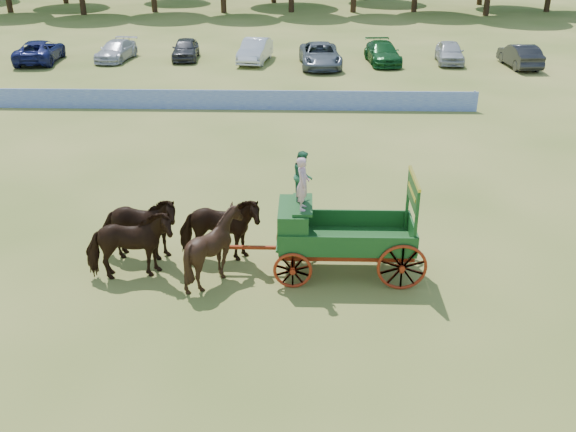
% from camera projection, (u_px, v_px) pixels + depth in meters
% --- Properties ---
extents(ground, '(160.00, 160.00, 0.00)m').
position_uv_depth(ground, '(201.00, 283.00, 18.15)').
color(ground, '#A4944A').
rests_on(ground, ground).
extents(horse_lead_left, '(2.65, 1.65, 2.08)m').
position_uv_depth(horse_lead_left, '(129.00, 246.00, 17.99)').
color(horse_lead_left, black).
rests_on(horse_lead_left, ground).
extents(horse_lead_right, '(2.49, 1.19, 2.08)m').
position_uv_depth(horse_lead_right, '(139.00, 229.00, 18.98)').
color(horse_lead_right, black).
rests_on(horse_lead_right, ground).
extents(horse_wheel_left, '(2.24, 2.08, 2.08)m').
position_uv_depth(horse_wheel_left, '(215.00, 247.00, 17.92)').
color(horse_wheel_left, black).
rests_on(horse_wheel_left, ground).
extents(horse_wheel_right, '(2.50, 1.21, 2.08)m').
position_uv_depth(horse_wheel_right, '(219.00, 230.00, 18.92)').
color(horse_wheel_right, black).
rests_on(horse_wheel_right, ground).
extents(farm_dray, '(6.00, 2.00, 3.64)m').
position_uv_depth(farm_dray, '(321.00, 223.00, 18.14)').
color(farm_dray, '#9A290F').
rests_on(farm_dray, ground).
extents(sponsor_banner, '(26.00, 0.08, 1.05)m').
position_uv_depth(sponsor_banner, '(233.00, 100.00, 34.24)').
color(sponsor_banner, '#213FB3').
rests_on(sponsor_banner, ground).
extents(parked_cars, '(45.77, 7.44, 1.62)m').
position_uv_depth(parked_cars, '(204.00, 52.00, 45.02)').
color(parked_cars, silver).
rests_on(parked_cars, ground).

